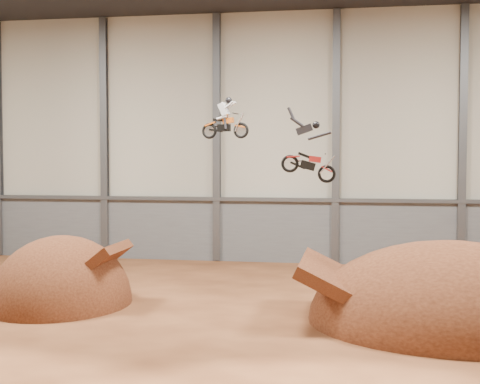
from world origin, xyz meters
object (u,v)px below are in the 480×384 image
Objects in this scene: fmx_rider_a at (225,116)px; fmx_rider_b at (306,146)px; takeoff_ramp at (61,304)px; landing_ramp at (452,323)px.

fmx_rider_a is 4.00m from fmx_rider_b.
landing_ramp is at bearing -2.22° from takeoff_ramp.
landing_ramp is 3.72× the size of fmx_rider_b.
fmx_rider_a is at bearing 165.50° from landing_ramp.
landing_ramp is at bearing -4.75° from fmx_rider_a.
landing_ramp reaches higher than takeoff_ramp.
takeoff_ramp is 3.21× the size of fmx_rider_a.
fmx_rider_b is at bearing -17.27° from fmx_rider_a.
fmx_rider_b is (3.39, -1.73, -1.23)m from fmx_rider_a.
fmx_rider_a is (6.40, 1.65, 7.57)m from takeoff_ramp.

